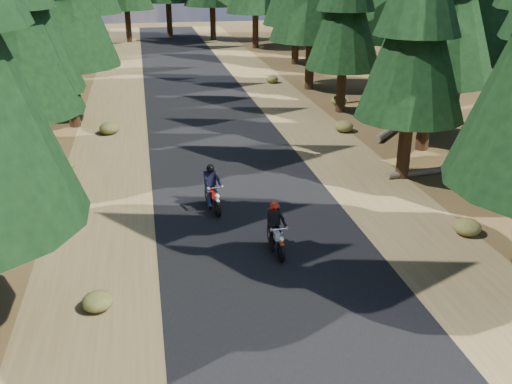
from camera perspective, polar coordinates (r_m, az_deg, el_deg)
ground at (r=15.90m, az=1.06°, el=-5.70°), size 120.00×120.00×0.00m
road at (r=20.36m, az=-1.92°, el=0.85°), size 6.00×100.00×0.01m
shoulder_l at (r=20.20m, az=-14.90°, el=-0.13°), size 3.20×100.00×0.01m
shoulder_r at (r=21.53m, az=10.25°, el=1.70°), size 3.20×100.00×0.01m
log_near at (r=28.02m, az=14.09°, el=6.59°), size 4.19×4.52×0.32m
log_far at (r=22.41m, az=17.88°, el=2.10°), size 4.31×0.68×0.24m
understory_shrubs at (r=24.01m, az=-3.72°, el=4.87°), size 15.28×30.29×0.66m
rider_lead at (r=15.51m, az=1.99°, el=-4.47°), size 0.57×1.62×1.42m
rider_follow at (r=18.11m, az=-4.38°, el=-0.35°), size 0.75×1.72×1.49m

